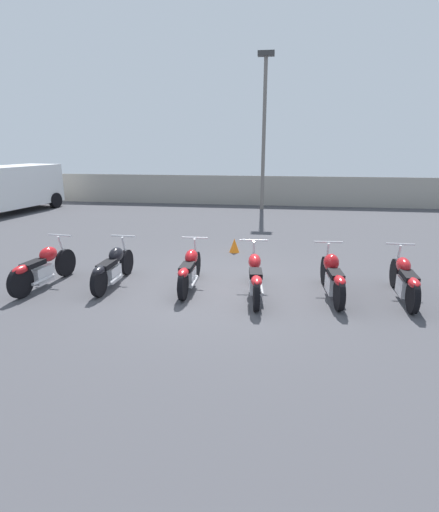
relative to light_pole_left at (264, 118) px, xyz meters
The scene contains 11 objects.
ground_plane 11.43m from the light_pole_left, 92.56° to the right, with size 60.00×60.00×0.00m, color #424247.
fence_back 3.53m from the light_pole_left, 111.23° to the left, with size 40.00×0.04×1.42m.
light_pole_left is the anchor object (origin of this frame).
motorcycle_slot_0 12.31m from the light_pole_left, 110.48° to the right, with size 0.58×2.01×0.99m.
motorcycle_slot_1 11.65m from the light_pole_left, 104.18° to the right, with size 0.56×1.97×0.95m.
motorcycle_slot_2 11.33m from the light_pole_left, 95.69° to the right, with size 0.57×1.96×0.96m.
motorcycle_slot_3 11.49m from the light_pole_left, 88.46° to the right, with size 0.61×2.17×0.97m.
motorcycle_slot_4 11.49m from the light_pole_left, 80.52° to the right, with size 0.58×2.00×0.97m.
motorcycle_slot_5 11.75m from the light_pole_left, 73.68° to the right, with size 0.56×1.97×0.97m.
parked_van 11.50m from the light_pole_left, 166.58° to the right, with size 2.68×5.20×1.99m.
traffic_cone_near 8.60m from the light_pole_left, 93.36° to the right, with size 0.28×0.28×0.39m.
Camera 1 is at (1.13, -7.69, 2.91)m, focal length 28.00 mm.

